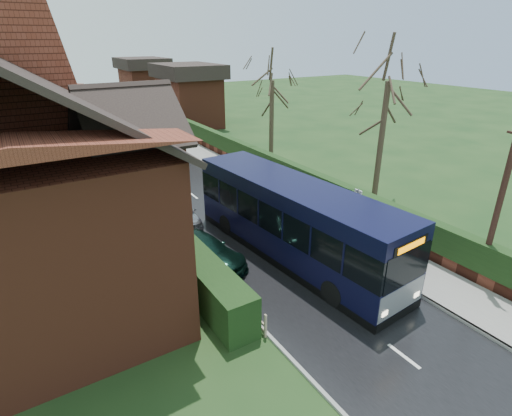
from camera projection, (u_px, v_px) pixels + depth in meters
ground at (289, 269)px, 17.00m from camera, size 140.00×140.00×0.00m
road at (193, 196)px, 24.80m from camera, size 6.00×100.00×0.02m
pavement at (252, 183)px, 26.84m from camera, size 2.50×100.00×0.14m
kerb_right at (236, 186)px, 26.26m from camera, size 0.12×100.00×0.14m
kerb_left at (145, 205)px, 23.30m from camera, size 0.12×100.00×0.10m
front_hedge at (159, 229)px, 18.69m from camera, size 1.20×16.00×1.60m
picket_fence at (175, 232)px, 19.19m from camera, size 0.10×16.00×0.90m
right_wall_hedge at (271, 166)px, 27.22m from camera, size 0.60×50.00×1.80m
brick_house at (25, 175)px, 14.76m from camera, size 9.30×14.60×10.30m
bus at (294, 221)px, 17.36m from camera, size 3.44×11.45×3.43m
car_silver at (179, 212)px, 20.84m from camera, size 1.84×3.99×1.32m
car_green at (203, 251)px, 17.14m from camera, size 2.98×4.70×1.27m
car_distant at (121, 120)px, 44.58m from camera, size 2.63×3.81×1.19m
bus_stop_sign at (357, 208)px, 18.43m from camera, size 0.08×0.41×2.75m
telegraph_pole at (498, 208)px, 14.68m from camera, size 0.32×0.82×6.51m
tree_right_near at (390, 72)px, 21.26m from camera, size 4.57×4.57×9.86m
tree_right_far at (272, 74)px, 28.45m from camera, size 4.61×4.61×8.91m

